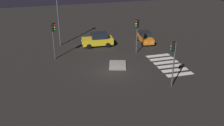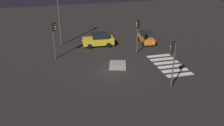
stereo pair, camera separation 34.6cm
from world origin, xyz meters
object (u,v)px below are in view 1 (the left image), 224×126
object	(u,v)px
traffic_light_north	(54,32)
traffic_light_south	(173,53)
traffic_island	(118,65)
car_yellow	(98,40)
traffic_light_east	(137,28)
street_lamp	(57,7)
car_orange	(145,37)

from	to	relation	value
traffic_light_north	traffic_light_south	bearing A→B (deg)	-1.98
traffic_island	traffic_light_south	world-z (taller)	traffic_light_south
traffic_light_south	car_yellow	bearing A→B (deg)	-25.64
traffic_light_north	traffic_light_east	bearing A→B (deg)	37.97
traffic_island	car_yellow	distance (m)	7.49
traffic_light_north	street_lamp	distance (m)	5.56
street_lamp	car_orange	bearing A→B (deg)	-100.11
traffic_light_east	traffic_island	bearing A→B (deg)	-1.53
street_lamp	traffic_light_north	bearing A→B (deg)	168.68
car_orange	traffic_light_south	world-z (taller)	traffic_light_south
car_yellow	traffic_light_north	bearing A→B (deg)	31.38
car_yellow	traffic_light_south	world-z (taller)	traffic_light_south
car_orange	street_lamp	xyz separation A→B (m)	(2.19, 12.28, 4.70)
traffic_island	traffic_light_east	world-z (taller)	traffic_light_east
car_orange	street_lamp	world-z (taller)	street_lamp
traffic_light_south	traffic_light_east	bearing A→B (deg)	-42.78
car_yellow	car_orange	xyz separation A→B (m)	(-0.45, -7.11, -0.14)
traffic_island	traffic_light_north	xyz separation A→B (m)	(4.04, 6.97, 3.45)
traffic_light_east	street_lamp	size ratio (longest dim) A/B	0.56
traffic_light_north	street_lamp	bearing A→B (deg)	120.30
traffic_light_east	traffic_light_north	bearing A→B (deg)	-48.72
car_orange	traffic_light_east	world-z (taller)	traffic_light_east
traffic_island	car_yellow	xyz separation A→B (m)	(7.40, 0.77, 0.85)
car_orange	traffic_light_south	size ratio (longest dim) A/B	0.82
car_orange	street_lamp	distance (m)	13.33
traffic_island	traffic_light_north	bearing A→B (deg)	59.88
car_yellow	street_lamp	distance (m)	7.12
car_yellow	traffic_light_east	xyz separation A→B (m)	(-4.03, -4.32, 2.51)
traffic_island	car_yellow	world-z (taller)	car_yellow
traffic_light_south	traffic_island	bearing A→B (deg)	-12.74
traffic_light_east	street_lamp	world-z (taller)	street_lamp
traffic_light_north	street_lamp	world-z (taller)	street_lamp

